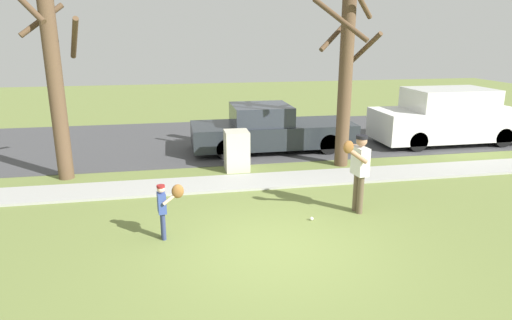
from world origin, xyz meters
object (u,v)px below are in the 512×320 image
object	(u,v)px
utility_cabinet	(237,151)
street_tree_far	(53,66)
street_tree_near	(346,73)
parked_pickup_dark	(270,130)
parked_van_white	(447,118)
baseball	(312,219)
person_child	(166,203)
person_adult	(359,165)

from	to	relation	value
utility_cabinet	street_tree_far	world-z (taller)	street_tree_far
street_tree_near	parked_pickup_dark	size ratio (longest dim) A/B	0.95
parked_pickup_dark	parked_van_white	distance (m)	6.16
baseball	utility_cabinet	bearing A→B (deg)	104.69
person_child	street_tree_near	xyz separation A→B (m)	(4.93, 3.97, 1.93)
person_adult	parked_van_white	bearing A→B (deg)	-143.97
person_adult	person_child	bearing A→B (deg)	0.27
person_adult	street_tree_far	bearing A→B (deg)	-36.54
person_child	baseball	distance (m)	2.98
person_child	parked_pickup_dark	size ratio (longest dim) A/B	0.21
parked_van_white	parked_pickup_dark	bearing A→B (deg)	177.96
person_adult	street_tree_far	xyz separation A→B (m)	(-6.56, 3.61, 1.85)
person_adult	parked_pickup_dark	distance (m)	5.53
person_adult	street_tree_near	world-z (taller)	street_tree_near
utility_cabinet	parked_van_white	world-z (taller)	parked_van_white
person_child	parked_van_white	world-z (taller)	parked_van_white
utility_cabinet	parked_van_white	size ratio (longest dim) A/B	0.22
parked_van_white	person_child	bearing A→B (deg)	-148.36
person_child	street_tree_far	world-z (taller)	street_tree_far
person_adult	baseball	world-z (taller)	person_adult
person_adult	parked_pickup_dark	bearing A→B (deg)	-90.86
baseball	utility_cabinet	world-z (taller)	utility_cabinet
street_tree_near	street_tree_far	bearing A→B (deg)	178.56
street_tree_far	parked_van_white	size ratio (longest dim) A/B	1.09
person_child	street_tree_far	size ratio (longest dim) A/B	0.20
person_adult	baseball	size ratio (longest dim) A/B	22.59
person_adult	baseball	bearing A→B (deg)	5.12
person_child	street_tree_far	bearing A→B (deg)	114.51
person_child	street_tree_far	xyz separation A→B (m)	(-2.63, 4.16, 2.19)
baseball	street_tree_near	world-z (taller)	street_tree_near
person_child	baseball	xyz separation A→B (m)	(2.88, 0.31, -0.67)
utility_cabinet	person_adult	bearing A→B (deg)	-59.89
street_tree_near	parked_pickup_dark	distance (m)	3.29
person_adult	parked_van_white	xyz separation A→B (m)	(5.49, 5.26, -0.14)
person_child	utility_cabinet	size ratio (longest dim) A/B	0.98
person_child	utility_cabinet	bearing A→B (deg)	57.32
person_child	baseball	bearing A→B (deg)	-1.54
person_child	street_tree_far	distance (m)	5.39
utility_cabinet	street_tree_far	distance (m)	5.10
person_child	parked_van_white	bearing A→B (deg)	23.92
baseball	utility_cabinet	distance (m)	3.92
baseball	parked_van_white	distance (m)	8.60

